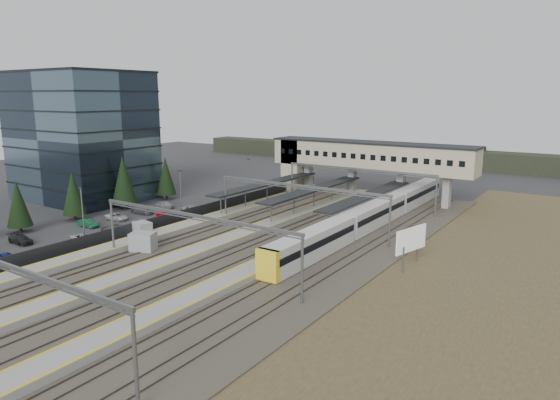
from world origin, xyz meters
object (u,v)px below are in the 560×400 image
Objects in this scene: relay_cabin_near at (143,242)px; train at (374,215)px; footbridge at (356,158)px; office_building at (82,136)px; billboard at (411,241)px; relay_cabin_far at (142,230)px.

train is (19.79, 28.01, 0.69)m from relay_cabin_near.
office_building is at bearing -145.53° from footbridge.
footbridge reaches higher than billboard.
relay_cabin_far is (30.79, -12.57, -11.11)m from office_building.
footbridge is at bearing 73.12° from relay_cabin_far.
office_building is at bearing 176.87° from billboard.
relay_cabin_far is 34.43m from train.
office_building reaches higher than billboard.
office_building reaches higher than train.
relay_cabin_far is at bearing -106.88° from footbridge.
train is 18.21m from billboard.
footbridge is at bearing 34.47° from office_building.
footbridge is at bearing 80.97° from relay_cabin_near.
footbridge is (12.91, 42.56, 6.84)m from relay_cabin_far.
relay_cabin_near is 1.36× the size of relay_cabin_far.
office_building is 35.06m from relay_cabin_far.
billboard is (36.12, 8.91, 2.15)m from relay_cabin_far.
footbridge is at bearing 122.73° from train.
billboard is (66.91, -3.66, -8.96)m from office_building.
relay_cabin_near is at bearing -40.21° from relay_cabin_far.
billboard is at bearing 23.71° from relay_cabin_near.
relay_cabin_near is at bearing -156.29° from billboard.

